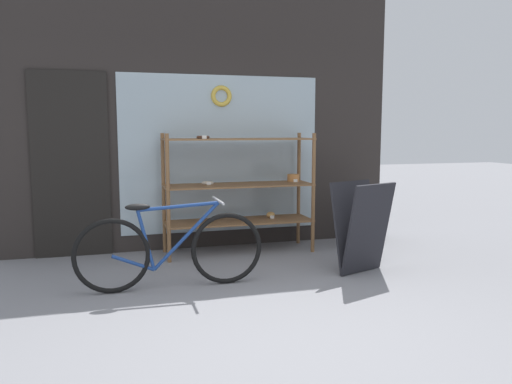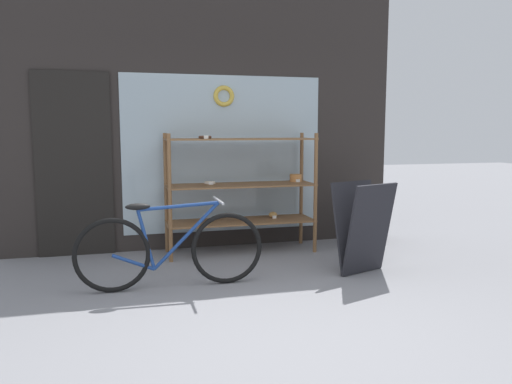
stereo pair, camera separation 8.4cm
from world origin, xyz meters
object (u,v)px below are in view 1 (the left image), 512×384
(sandwich_board, at_px, (362,227))
(trash_bin, at_px, (362,215))
(bicycle, at_px, (170,249))
(display_case, at_px, (240,184))

(sandwich_board, xyz_separation_m, trash_bin, (0.56, 1.04, -0.08))
(trash_bin, bearing_deg, sandwich_board, -118.57)
(bicycle, xyz_separation_m, sandwich_board, (1.93, -0.02, 0.10))
(trash_bin, bearing_deg, bicycle, -157.72)
(bicycle, xyz_separation_m, trash_bin, (2.49, 1.02, 0.03))
(sandwich_board, relative_size, trash_bin, 1.27)
(display_case, height_order, sandwich_board, display_case)
(display_case, relative_size, trash_bin, 2.40)
(display_case, bearing_deg, bicycle, -129.52)
(sandwich_board, bearing_deg, bicycle, 160.22)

